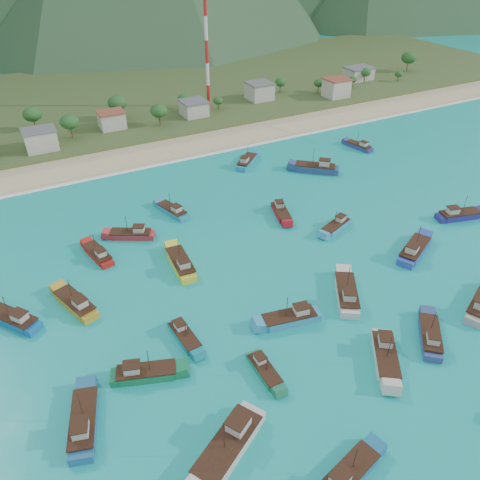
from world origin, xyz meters
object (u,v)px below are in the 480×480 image
boat_5 (385,357)px  boat_7 (145,374)px  boat_27 (348,475)px  boat_25 (76,304)px  boat_32 (84,423)px  boat_6 (281,213)px  boat_17 (247,162)px  boat_3 (290,319)px  boat_16 (347,294)px  boat_4 (185,337)px  boat_23 (430,337)px  boat_9 (181,264)px  boat_15 (316,168)px  boat_8 (336,226)px  boat_0 (414,251)px  boat_26 (359,147)px  boat_29 (459,215)px  boat_1 (229,446)px  boat_21 (132,235)px  radio_tower (206,40)px  boat_20 (14,320)px  boat_24 (98,255)px  boat_30 (264,371)px

boat_5 → boat_7: bearing=11.9°
boat_5 → boat_27: (-18.06, -12.96, -0.09)m
boat_25 → boat_32: 26.71m
boat_6 → boat_17: (6.65, 30.02, 0.12)m
boat_3 → boat_16: 13.21m
boat_4 → boat_23: (37.53, -19.95, 0.17)m
boat_9 → boat_27: bearing=-83.1°
boat_17 → boat_23: size_ratio=1.02×
boat_16 → boat_15: bearing=92.7°
boat_8 → boat_0: bearing=-172.5°
boat_26 → boat_0: bearing=-130.5°
boat_29 → boat_3: bearing=-64.1°
boat_7 → boat_23: size_ratio=1.10×
boat_29 → boat_5: bearing=-46.4°
boat_3 → boat_25: (-33.51, 22.08, 0.02)m
boat_1 → boat_4: bearing=-37.0°
boat_7 → boat_15: boat_15 is taller
boat_3 → boat_21: 43.90m
boat_6 → boat_15: (22.19, 16.46, 0.34)m
boat_4 → boat_29: boat_29 is taller
boat_8 → boat_23: (-7.69, -36.39, 0.10)m
radio_tower → boat_6: radio_tower is taller
boat_15 → boat_23: 67.88m
boat_1 → boat_25: (-12.41, 39.33, -0.26)m
radio_tower → boat_27: (-45.14, -141.66, -24.73)m
boat_20 → boat_0: bearing=-49.0°
boat_24 → boat_26: (88.82, 20.53, -0.04)m
boat_20 → boat_24: bearing=-0.6°
boat_0 → boat_8: bearing=-178.2°
boat_7 → boat_23: (46.14, -15.24, -0.01)m
boat_5 → boat_8: size_ratio=1.13×
boat_8 → boat_26: 50.62m
boat_26 → boat_21: bearing=179.2°
boat_6 → boat_24: size_ratio=0.99×
boat_4 → boat_17: bearing=-131.5°
boat_0 → boat_32: bearing=-109.1°
boat_21 → boat_29: 78.96m
boat_16 → boat_24: (-39.12, 35.71, -0.24)m
boat_9 → boat_21: boat_9 is taller
boat_30 → boat_25: bearing=-51.4°
boat_6 → boat_30: bearing=71.4°
boat_9 → boat_30: size_ratio=1.43×
boat_7 → boat_25: size_ratio=0.95×
boat_5 → boat_32: 47.86m
boat_8 → boat_9: bearing=64.6°
boat_7 → boat_23: boat_7 is taller
boat_1 → boat_6: boat_1 is taller
radio_tower → boat_15: bearing=-85.8°
boat_1 → boat_6: 63.87m
boat_8 → boat_4: bearing=89.2°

